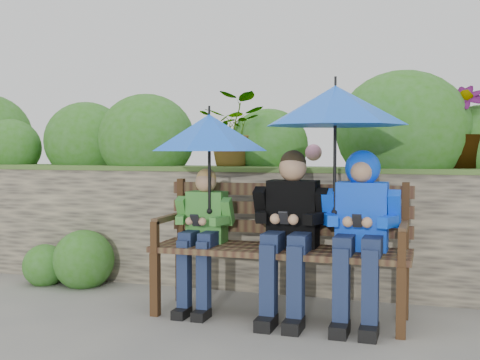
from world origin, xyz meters
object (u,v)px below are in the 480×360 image
(umbrella_left, at_px, (209,133))
(umbrella_right, at_px, (335,106))
(park_bench, at_px, (282,239))
(boy_middle, at_px, (290,225))
(boy_right, at_px, (360,221))
(boy_left, at_px, (203,229))

(umbrella_left, xyz_separation_m, umbrella_right, (0.91, -0.01, 0.17))
(park_bench, distance_m, boy_middle, 0.17)
(park_bench, xyz_separation_m, boy_right, (0.56, -0.07, 0.16))
(boy_middle, height_order, umbrella_left, umbrella_left)
(boy_right, bearing_deg, boy_middle, -178.43)
(umbrella_left, distance_m, umbrella_right, 0.92)
(boy_middle, height_order, umbrella_right, umbrella_right)
(boy_left, distance_m, umbrella_right, 1.29)
(boy_left, bearing_deg, boy_middle, -1.23)
(umbrella_left, bearing_deg, boy_middle, -2.05)
(park_bench, distance_m, boy_right, 0.59)
(boy_middle, distance_m, boy_right, 0.48)
(park_bench, relative_size, boy_middle, 1.54)
(boy_right, distance_m, umbrella_right, 0.79)
(park_bench, relative_size, umbrella_right, 1.88)
(park_bench, xyz_separation_m, umbrella_right, (0.39, -0.08, 0.93))
(boy_left, xyz_separation_m, boy_right, (1.13, -0.00, 0.10))
(boy_middle, xyz_separation_m, boy_right, (0.48, 0.01, 0.04))
(boy_left, distance_m, umbrella_left, 0.70)
(boy_left, xyz_separation_m, umbrella_left, (0.05, 0.01, 0.70))
(park_bench, height_order, umbrella_right, umbrella_right)
(boy_right, relative_size, umbrella_left, 1.36)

